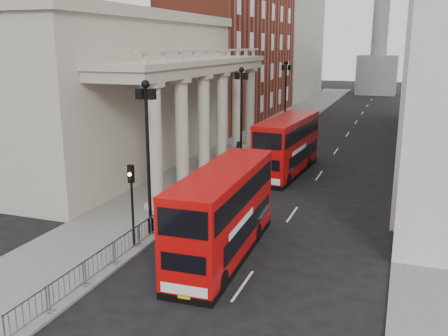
# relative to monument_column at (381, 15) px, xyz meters

# --- Properties ---
(ground) EXTENTS (260.00, 260.00, 0.00)m
(ground) POSITION_rel_monument_column_xyz_m (-6.00, -92.00, -15.98)
(ground) COLOR black
(ground) RESTS_ON ground
(sidewalk_west) EXTENTS (6.00, 140.00, 0.12)m
(sidewalk_west) POSITION_rel_monument_column_xyz_m (-9.00, -62.00, -15.92)
(sidewalk_west) COLOR slate
(sidewalk_west) RESTS_ON ground
(sidewalk_east) EXTENTS (3.00, 140.00, 0.12)m
(sidewalk_east) POSITION_rel_monument_column_xyz_m (7.50, -62.00, -15.92)
(sidewalk_east) COLOR slate
(sidewalk_east) RESTS_ON ground
(kerb) EXTENTS (0.20, 140.00, 0.14)m
(kerb) POSITION_rel_monument_column_xyz_m (-6.05, -62.00, -15.91)
(kerb) COLOR slate
(kerb) RESTS_ON ground
(portico_building) EXTENTS (9.00, 28.00, 12.00)m
(portico_building) POSITION_rel_monument_column_xyz_m (-16.50, -74.00, -9.98)
(portico_building) COLOR #A7A08C
(portico_building) RESTS_ON ground
(brick_building) EXTENTS (9.00, 32.00, 22.00)m
(brick_building) POSITION_rel_monument_column_xyz_m (-16.50, -44.00, -4.98)
(brick_building) COLOR maroon
(brick_building) RESTS_ON ground
(west_building_far) EXTENTS (9.00, 30.00, 20.00)m
(west_building_far) POSITION_rel_monument_column_xyz_m (-16.50, -12.00, -5.98)
(west_building_far) COLOR #A7A08C
(west_building_far) RESTS_ON ground
(monument_column) EXTENTS (8.00, 8.00, 54.20)m
(monument_column) POSITION_rel_monument_column_xyz_m (0.00, 0.00, 0.00)
(monument_column) COLOR #60605E
(monument_column) RESTS_ON ground
(lamp_post_south) EXTENTS (1.05, 0.44, 8.32)m
(lamp_post_south) POSITION_rel_monument_column_xyz_m (-6.60, -88.00, -11.07)
(lamp_post_south) COLOR black
(lamp_post_south) RESTS_ON sidewalk_west
(lamp_post_mid) EXTENTS (1.05, 0.44, 8.32)m
(lamp_post_mid) POSITION_rel_monument_column_xyz_m (-6.60, -72.00, -11.07)
(lamp_post_mid) COLOR black
(lamp_post_mid) RESTS_ON sidewalk_west
(lamp_post_north) EXTENTS (1.05, 0.44, 8.32)m
(lamp_post_north) POSITION_rel_monument_column_xyz_m (-6.60, -56.00, -11.07)
(lamp_post_north) COLOR black
(lamp_post_north) RESTS_ON sidewalk_west
(traffic_light) EXTENTS (0.28, 0.33, 4.30)m
(traffic_light) POSITION_rel_monument_column_xyz_m (-6.50, -90.02, -12.88)
(traffic_light) COLOR black
(traffic_light) RESTS_ON sidewalk_west
(crowd_barriers) EXTENTS (0.50, 18.75, 1.10)m
(crowd_barriers) POSITION_rel_monument_column_xyz_m (-6.35, -89.78, -15.31)
(crowd_barriers) COLOR gray
(crowd_barriers) RESTS_ON sidewalk_west
(bus_near) EXTENTS (2.76, 10.25, 4.39)m
(bus_near) POSITION_rel_monument_column_xyz_m (-1.89, -89.26, -13.68)
(bus_near) COLOR #BE0808
(bus_near) RESTS_ON ground
(bus_far) EXTENTS (3.20, 10.66, 4.54)m
(bus_far) POSITION_rel_monument_column_xyz_m (-2.62, -72.10, -13.61)
(bus_far) COLOR #BC0808
(bus_far) RESTS_ON ground
(pedestrian_a) EXTENTS (0.73, 0.65, 1.67)m
(pedestrian_a) POSITION_rel_monument_column_xyz_m (-10.13, -80.55, -15.03)
(pedestrian_a) COLOR black
(pedestrian_a) RESTS_ON sidewalk_west
(pedestrian_b) EXTENTS (0.88, 0.73, 1.65)m
(pedestrian_b) POSITION_rel_monument_column_xyz_m (-9.11, -74.55, -15.04)
(pedestrian_b) COLOR #2A2621
(pedestrian_b) RESTS_ON sidewalk_west
(pedestrian_c) EXTENTS (0.79, 0.52, 1.60)m
(pedestrian_c) POSITION_rel_monument_column_xyz_m (-7.82, -68.80, -15.06)
(pedestrian_c) COLOR black
(pedestrian_c) RESTS_ON sidewalk_west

